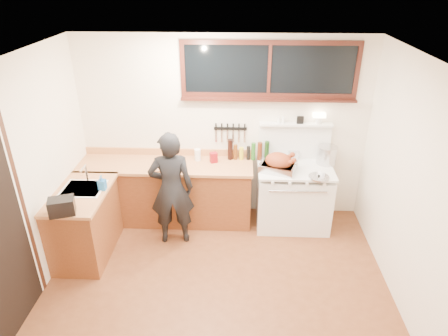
{
  "coord_description": "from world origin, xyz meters",
  "views": [
    {
      "loc": [
        0.24,
        -3.48,
        3.34
      ],
      "look_at": [
        0.05,
        0.85,
        1.15
      ],
      "focal_mm": 32.0,
      "sensor_mm": 36.0,
      "label": 1
    }
  ],
  "objects_px": {
    "vintage_stove": "(293,195)",
    "cutting_board": "(170,165)",
    "man": "(172,189)",
    "roast_turkey": "(279,163)"
  },
  "relations": [
    {
      "from": "man",
      "to": "roast_turkey",
      "type": "bearing_deg",
      "value": 14.85
    },
    {
      "from": "vintage_stove",
      "to": "cutting_board",
      "type": "distance_m",
      "value": 1.78
    },
    {
      "from": "man",
      "to": "roast_turkey",
      "type": "distance_m",
      "value": 1.45
    },
    {
      "from": "roast_turkey",
      "to": "man",
      "type": "bearing_deg",
      "value": -165.15
    },
    {
      "from": "vintage_stove",
      "to": "cutting_board",
      "type": "height_order",
      "value": "vintage_stove"
    },
    {
      "from": "man",
      "to": "cutting_board",
      "type": "relative_size",
      "value": 4.01
    },
    {
      "from": "cutting_board",
      "to": "roast_turkey",
      "type": "xyz_separation_m",
      "value": [
        1.46,
        -0.0,
        0.05
      ]
    },
    {
      "from": "man",
      "to": "cutting_board",
      "type": "xyz_separation_m",
      "value": [
        -0.07,
        0.37,
        0.17
      ]
    },
    {
      "from": "vintage_stove",
      "to": "roast_turkey",
      "type": "height_order",
      "value": "vintage_stove"
    },
    {
      "from": "cutting_board",
      "to": "roast_turkey",
      "type": "distance_m",
      "value": 1.46
    }
  ]
}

